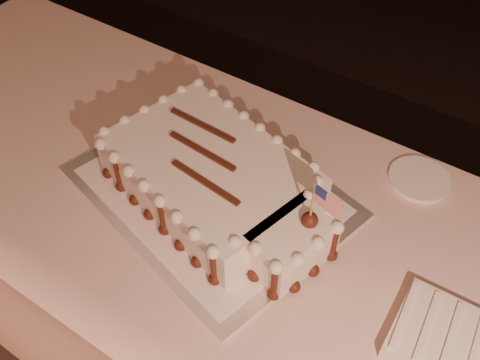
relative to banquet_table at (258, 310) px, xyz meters
The scene contains 6 objects.
banquet_table is the anchor object (origin of this frame).
cake_board 0.41m from the banquet_table, behind, with size 0.58×0.44×0.01m, color white.
doily 0.41m from the banquet_table, behind, with size 0.52×0.40×0.00m, color white.
sheet_cake 0.45m from the banquet_table, behind, with size 0.58×0.41×0.22m.
napkin_stack 0.59m from the banquet_table, ahead, with size 0.24×0.18×0.04m.
side_plate 0.54m from the banquet_table, 53.16° to the left, with size 0.14×0.14×0.01m, color white.
Camera 1 is at (0.35, -0.01, 1.67)m, focal length 40.00 mm.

